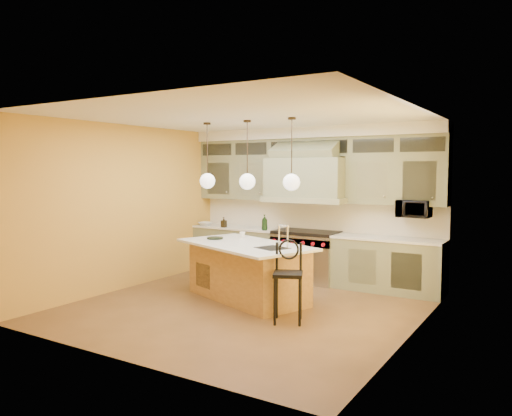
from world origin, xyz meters
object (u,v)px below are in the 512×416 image
Objects in this scene: microwave at (414,209)px; counter_stool at (288,276)px; kitchen_island at (248,270)px; range at (306,256)px.

counter_stool is at bearing -112.85° from microwave.
range is at bearing 102.83° from kitchen_island.
counter_stool is at bearing -69.83° from range.
counter_stool is 2.09× the size of microwave.
range is 1.71m from kitchen_island.
range is at bearing 85.57° from counter_stool.
range is 1.06× the size of counter_stool.
microwave is at bearing 3.12° from range.
microwave reaches higher than kitchen_island.
microwave is (2.19, 1.80, 0.98)m from kitchen_island.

